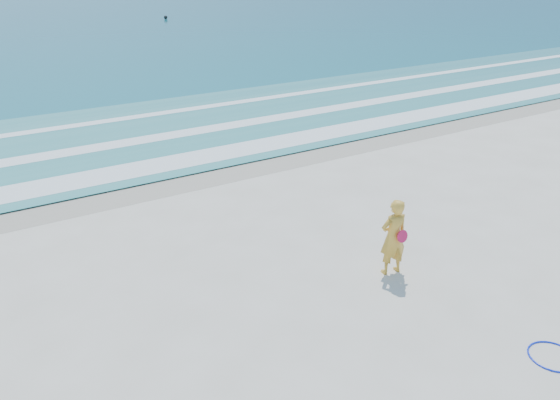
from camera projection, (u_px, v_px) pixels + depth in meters
ground at (377, 331)px, 9.88m from camera, size 400.00×400.00×0.00m
wet_sand at (183, 177)px, 16.86m from camera, size 400.00×2.40×0.00m
shallow at (131, 135)px, 20.72m from camera, size 400.00×10.00×0.01m
foam_near at (167, 163)px, 17.85m from camera, size 400.00×1.40×0.01m
foam_mid at (138, 141)px, 20.10m from camera, size 400.00×0.90×0.01m
foam_far at (112, 120)px, 22.66m from camera, size 400.00×0.60×0.01m
hoop at (553, 356)px, 9.23m from camera, size 0.95×0.95×0.03m
buoy at (166, 17)px, 61.23m from camera, size 0.40×0.40×0.40m
woman at (393, 237)px, 11.41m from camera, size 0.67×0.49×1.70m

